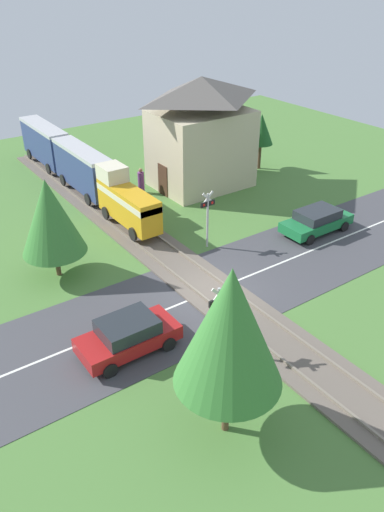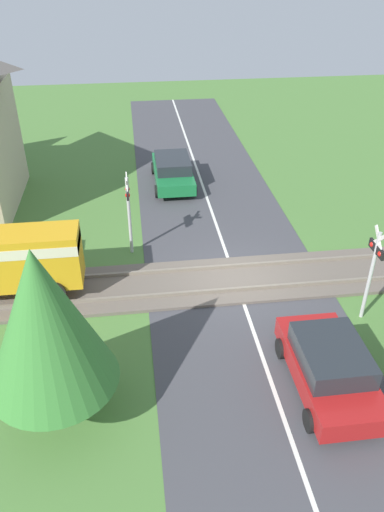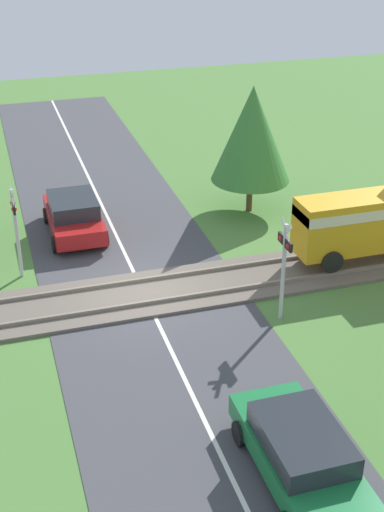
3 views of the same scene
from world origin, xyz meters
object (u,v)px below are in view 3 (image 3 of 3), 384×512
(car_far_side, at_px, (301,452))
(crossing_signal_west_approach, at_px, (15,220))
(crossing_signal_east_approach, at_px, (284,257))
(car_near_crossing, at_px, (74,215))

(car_far_side, relative_size, crossing_signal_west_approach, 1.34)
(crossing_signal_east_approach, bearing_deg, car_far_side, -19.60)
(car_near_crossing, relative_size, crossing_signal_west_approach, 1.23)
(crossing_signal_west_approach, bearing_deg, car_far_side, 24.57)
(crossing_signal_east_approach, bearing_deg, car_near_crossing, -146.45)
(car_near_crossing, bearing_deg, crossing_signal_west_approach, -38.78)
(car_near_crossing, bearing_deg, car_far_side, 11.72)
(car_near_crossing, distance_m, crossing_signal_east_approach, 9.30)
(crossing_signal_west_approach, xyz_separation_m, crossing_signal_east_approach, (4.92, 7.30, 0.00))
(crossing_signal_west_approach, bearing_deg, crossing_signal_east_approach, 56.00)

